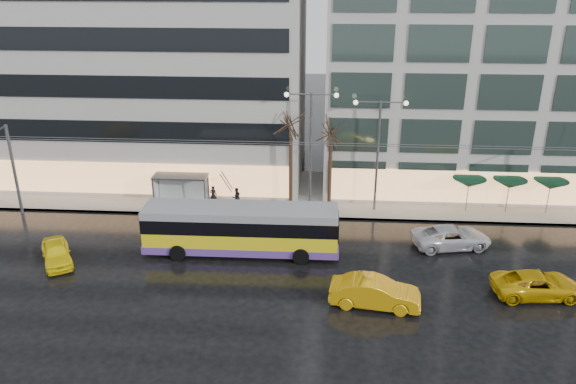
# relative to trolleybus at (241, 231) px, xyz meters

# --- Properties ---
(ground) EXTENTS (140.00, 140.00, 0.00)m
(ground) POSITION_rel_trolleybus_xyz_m (2.25, -3.39, -1.59)
(ground) COLOR black
(ground) RESTS_ON ground
(sidewalk) EXTENTS (80.00, 10.00, 0.15)m
(sidewalk) POSITION_rel_trolleybus_xyz_m (4.25, 10.61, -1.51)
(sidewalk) COLOR gray
(sidewalk) RESTS_ON ground
(kerb) EXTENTS (80.00, 0.10, 0.15)m
(kerb) POSITION_rel_trolleybus_xyz_m (4.25, 5.66, -1.51)
(kerb) COLOR slate
(kerb) RESTS_ON ground
(building_left) EXTENTS (34.00, 14.00, 22.00)m
(building_left) POSITION_rel_trolleybus_xyz_m (-13.75, 15.61, 9.56)
(building_left) COLOR #B4B1AC
(building_left) RESTS_ON sidewalk
(building_right) EXTENTS (32.00, 14.00, 25.00)m
(building_right) POSITION_rel_trolleybus_xyz_m (21.25, 15.61, 11.06)
(building_right) COLOR #B4B1AC
(building_right) RESTS_ON sidewalk
(trolleybus) EXTENTS (12.67, 4.97, 5.86)m
(trolleybus) POSITION_rel_trolleybus_xyz_m (0.00, 0.00, 0.00)
(trolleybus) COLOR yellow
(trolleybus) RESTS_ON ground
(catenary) EXTENTS (42.24, 5.12, 7.00)m
(catenary) POSITION_rel_trolleybus_xyz_m (3.25, 4.54, 2.67)
(catenary) COLOR #595B60
(catenary) RESTS_ON ground
(bus_shelter) EXTENTS (4.20, 1.60, 2.51)m
(bus_shelter) POSITION_rel_trolleybus_xyz_m (-6.13, 7.29, 0.37)
(bus_shelter) COLOR #595B60
(bus_shelter) RESTS_ON sidewalk
(street_lamp_near) EXTENTS (3.96, 0.36, 9.03)m
(street_lamp_near) POSITION_rel_trolleybus_xyz_m (4.25, 7.41, 4.40)
(street_lamp_near) COLOR #595B60
(street_lamp_near) RESTS_ON sidewalk
(street_lamp_far) EXTENTS (3.96, 0.36, 8.53)m
(street_lamp_far) POSITION_rel_trolleybus_xyz_m (9.25, 7.41, 4.13)
(street_lamp_far) COLOR #595B60
(street_lamp_far) RESTS_ON sidewalk
(tree_a) EXTENTS (3.20, 3.20, 8.40)m
(tree_a) POSITION_rel_trolleybus_xyz_m (2.75, 7.61, 5.50)
(tree_a) COLOR black
(tree_a) RESTS_ON sidewalk
(tree_b) EXTENTS (3.20, 3.20, 7.70)m
(tree_b) POSITION_rel_trolleybus_xyz_m (5.75, 7.81, 4.81)
(tree_b) COLOR black
(tree_b) RESTS_ON sidewalk
(parasol_a) EXTENTS (2.50, 2.50, 2.65)m
(parasol_a) POSITION_rel_trolleybus_xyz_m (16.25, 7.61, 0.86)
(parasol_a) COLOR #595B60
(parasol_a) RESTS_ON sidewalk
(parasol_b) EXTENTS (2.50, 2.50, 2.65)m
(parasol_b) POSITION_rel_trolleybus_xyz_m (19.25, 7.61, 0.86)
(parasol_b) COLOR #595B60
(parasol_b) RESTS_ON sidewalk
(parasol_c) EXTENTS (2.50, 2.50, 2.65)m
(parasol_c) POSITION_rel_trolleybus_xyz_m (22.25, 7.61, 0.86)
(parasol_c) COLOR #595B60
(parasol_c) RESTS_ON sidewalk
(taxi_a) EXTENTS (3.48, 4.35, 1.39)m
(taxi_a) POSITION_rel_trolleybus_xyz_m (-11.56, -2.20, -0.89)
(taxi_a) COLOR yellow
(taxi_a) RESTS_ON ground
(taxi_b) EXTENTS (5.19, 2.38, 1.65)m
(taxi_b) POSITION_rel_trolleybus_xyz_m (8.30, -5.72, -0.76)
(taxi_b) COLOR #E09F0B
(taxi_b) RESTS_ON ground
(taxi_c) EXTENTS (5.26, 2.75, 1.41)m
(taxi_c) POSITION_rel_trolleybus_xyz_m (17.67, -4.03, -0.88)
(taxi_c) COLOR gold
(taxi_c) RESTS_ON ground
(sedan_silver) EXTENTS (5.57, 3.33, 1.45)m
(sedan_silver) POSITION_rel_trolleybus_xyz_m (13.98, 1.77, -0.86)
(sedan_silver) COLOR silver
(sedan_silver) RESTS_ON ground
(pedestrian_a) EXTENTS (1.00, 1.02, 2.19)m
(pedestrian_a) POSITION_rel_trolleybus_xyz_m (-3.34, 7.54, 0.04)
(pedestrian_a) COLOR black
(pedestrian_a) RESTS_ON sidewalk
(pedestrian_b) EXTENTS (0.93, 0.85, 1.54)m
(pedestrian_b) POSITION_rel_trolleybus_xyz_m (-1.47, 7.24, -0.67)
(pedestrian_b) COLOR black
(pedestrian_b) RESTS_ON sidewalk
(pedestrian_c) EXTENTS (1.35, 1.09, 2.11)m
(pedestrian_c) POSITION_rel_trolleybus_xyz_m (-6.19, 8.22, -0.31)
(pedestrian_c) COLOR black
(pedestrian_c) RESTS_ON sidewalk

